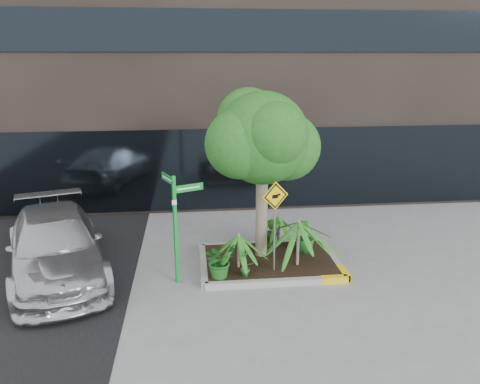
{
  "coord_description": "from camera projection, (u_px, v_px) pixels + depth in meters",
  "views": [
    {
      "loc": [
        -1.63,
        -10.0,
        4.92
      ],
      "look_at": [
        -0.52,
        0.2,
        1.9
      ],
      "focal_mm": 35.0,
      "sensor_mm": 36.0,
      "label": 1
    }
  ],
  "objects": [
    {
      "name": "shrub_d",
      "position": [
        272.0,
        231.0,
        12.03
      ],
      "size": [
        0.61,
        0.61,
        0.8
      ],
      "primitive_type": "imported",
      "rotation": [
        0.0,
        0.0,
        5.65
      ],
      "color": "#1F5B1A",
      "rests_on": "planter"
    },
    {
      "name": "palm_left",
      "position": [
        238.0,
        235.0,
        10.72
      ],
      "size": [
        0.95,
        0.95,
        1.06
      ],
      "color": "gray",
      "rests_on": "ground"
    },
    {
      "name": "tree",
      "position": [
        262.0,
        138.0,
        10.81
      ],
      "size": [
        2.8,
        2.48,
        4.19
      ],
      "color": "gray",
      "rests_on": "ground"
    },
    {
      "name": "planter",
      "position": [
        271.0,
        261.0,
        11.35
      ],
      "size": [
        3.35,
        2.36,
        0.15
      ],
      "color": "#9E9E99",
      "rests_on": "ground"
    },
    {
      "name": "street_sign_post",
      "position": [
        176.0,
        217.0,
        10.14
      ],
      "size": [
        0.91,
        0.69,
        2.47
      ],
      "rotation": [
        0.0,
        0.0,
        0.41
      ],
      "color": "#0E9D2D",
      "rests_on": "ground"
    },
    {
      "name": "shrub_a",
      "position": [
        220.0,
        260.0,
        10.34
      ],
      "size": [
        1.0,
        1.0,
        0.81
      ],
      "primitive_type": "imported",
      "rotation": [
        0.0,
        0.0,
        0.57
      ],
      "color": "#1A5D1C",
      "rests_on": "planter"
    },
    {
      "name": "cattle_sign",
      "position": [
        275.0,
        211.0,
        10.38
      ],
      "size": [
        0.62,
        0.25,
        2.11
      ],
      "rotation": [
        0.0,
        0.0,
        0.36
      ],
      "color": "slate",
      "rests_on": "ground"
    },
    {
      "name": "palm_back",
      "position": [
        279.0,
        217.0,
        12.0
      ],
      "size": [
        0.92,
        0.92,
        1.02
      ],
      "color": "gray",
      "rests_on": "ground"
    },
    {
      "name": "shrub_c",
      "position": [
        246.0,
        262.0,
        10.38
      ],
      "size": [
        0.49,
        0.49,
        0.66
      ],
      "primitive_type": "imported",
      "rotation": [
        0.0,
        0.0,
        3.86
      ],
      "color": "#206824",
      "rests_on": "planter"
    },
    {
      "name": "palm_front",
      "position": [
        299.0,
        222.0,
        10.76
      ],
      "size": [
        1.28,
        1.28,
        1.42
      ],
      "color": "gray",
      "rests_on": "ground"
    },
    {
      "name": "parked_car",
      "position": [
        56.0,
        245.0,
        10.73
      ],
      "size": [
        3.4,
        5.28,
        1.42
      ],
      "primitive_type": "imported",
      "rotation": [
        0.0,
        0.0,
        0.31
      ],
      "color": "silver",
      "rests_on": "ground"
    },
    {
      "name": "ground",
      "position": [
        263.0,
        270.0,
        11.09
      ],
      "size": [
        80.0,
        80.0,
        0.0
      ],
      "primitive_type": "plane",
      "color": "gray",
      "rests_on": "ground"
    },
    {
      "name": "shrub_b",
      "position": [
        305.0,
        236.0,
        11.67
      ],
      "size": [
        0.53,
        0.53,
        0.85
      ],
      "primitive_type": "imported",
      "rotation": [
        0.0,
        0.0,
        1.68
      ],
      "color": "#1E6624",
      "rests_on": "planter"
    }
  ]
}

